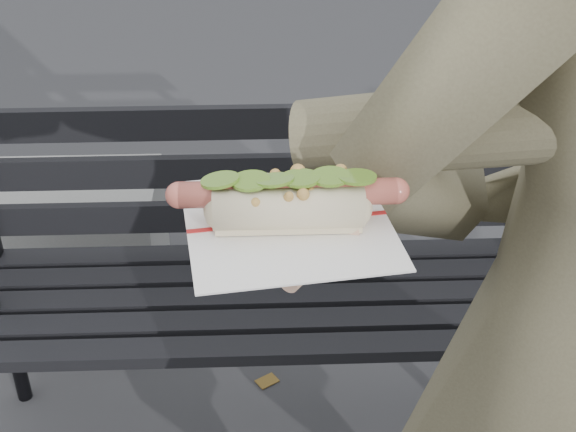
% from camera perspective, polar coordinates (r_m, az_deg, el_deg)
% --- Properties ---
extents(park_bench, '(1.50, 0.44, 0.88)m').
position_cam_1_polar(park_bench, '(1.94, -2.70, -3.31)').
color(park_bench, black).
rests_on(park_bench, ground).
extents(held_hotdog, '(0.63, 0.32, 0.20)m').
position_cam_1_polar(held_hotdog, '(0.83, 13.21, 4.98)').
color(held_hotdog, brown).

